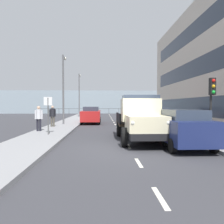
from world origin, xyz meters
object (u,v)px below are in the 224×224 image
car_maroon_kerbside_1 (153,119)px  pedestrian_couple_a (39,116)px  car_grey_kerbside_2 (139,115)px  car_red_oppositeside_0 (91,115)px  traffic_light_near (212,95)px  lamp_post_promenade (64,83)px  car_navy_kerbside_near (182,128)px  lamp_post_far (79,91)px  truck_vintage_cream (140,119)px  street_sign (48,109)px  pedestrian_strolling (53,114)px

car_maroon_kerbside_1 → pedestrian_couple_a: bearing=3.7°
car_grey_kerbside_2 → car_red_oppositeside_0: size_ratio=0.85×
traffic_light_near → lamp_post_promenade: 12.89m
car_red_oppositeside_0 → car_navy_kerbside_near: bearing=111.1°
lamp_post_far → truck_vintage_cream: bearing=104.7°
car_grey_kerbside_2 → pedestrian_couple_a: (7.95, 6.27, 0.25)m
truck_vintage_cream → traffic_light_near: bearing=-178.9°
car_navy_kerbside_near → car_red_oppositeside_0: size_ratio=0.82×
truck_vintage_cream → lamp_post_far: bearing=-75.3°
street_sign → car_maroon_kerbside_1: bearing=-162.4°
car_maroon_kerbside_1 → pedestrian_couple_a: size_ratio=2.50×
car_grey_kerbside_2 → lamp_post_far: (7.15, -11.14, 3.07)m
truck_vintage_cream → traffic_light_near: (-3.84, -0.08, 1.29)m
car_navy_kerbside_near → lamp_post_promenade: (7.23, -10.26, 3.04)m
truck_vintage_cream → car_navy_kerbside_near: 2.25m
truck_vintage_cream → lamp_post_promenade: bearing=-57.5°
car_navy_kerbside_near → car_maroon_kerbside_1: size_ratio=0.91×
truck_vintage_cream → street_sign: truck_vintage_cream is taller
car_maroon_kerbside_1 → pedestrian_couple_a: pedestrian_couple_a is taller
pedestrian_strolling → pedestrian_couple_a: bearing=85.1°
car_maroon_kerbside_1 → car_grey_kerbside_2: size_ratio=1.06×
car_navy_kerbside_near → car_red_oppositeside_0: bearing=-68.9°
car_red_oppositeside_0 → pedestrian_couple_a: (3.14, 7.42, 0.25)m
car_grey_kerbside_2 → traffic_light_near: traffic_light_near is taller
car_grey_kerbside_2 → car_maroon_kerbside_1: bearing=90.0°
car_red_oppositeside_0 → pedestrian_strolling: pedestrian_strolling is taller
pedestrian_strolling → street_sign: 4.67m
truck_vintage_cream → car_navy_kerbside_near: size_ratio=1.47×
car_red_oppositeside_0 → pedestrian_strolling: size_ratio=2.75×
car_grey_kerbside_2 → street_sign: size_ratio=1.77×
car_grey_kerbside_2 → pedestrian_strolling: pedestrian_strolling is taller
pedestrian_couple_a → lamp_post_far: bearing=-92.6°
pedestrian_couple_a → car_maroon_kerbside_1: bearing=-176.3°
pedestrian_couple_a → lamp_post_promenade: bearing=-97.8°
car_red_oppositeside_0 → street_sign: (2.07, 9.09, 0.79)m
lamp_post_promenade → pedestrian_strolling: bearing=78.5°
car_maroon_kerbside_1 → pedestrian_strolling: pedestrian_strolling is taller
truck_vintage_cream → car_navy_kerbside_near: (-1.66, 1.50, -0.28)m
pedestrian_strolling → car_red_oppositeside_0: bearing=-122.5°
car_maroon_kerbside_1 → car_grey_kerbside_2: (0.00, -5.76, -0.00)m
traffic_light_near → street_sign: (9.06, -1.80, -0.79)m
traffic_light_near → lamp_post_far: (9.33, -20.88, 1.50)m
car_maroon_kerbside_1 → lamp_post_far: (7.15, -16.90, 3.07)m
car_maroon_kerbside_1 → car_red_oppositeside_0: size_ratio=0.90×
pedestrian_strolling → traffic_light_near: traffic_light_near is taller
pedestrian_couple_a → lamp_post_promenade: size_ratio=0.27×
truck_vintage_cream → pedestrian_couple_a: 7.22m
car_navy_kerbside_near → street_sign: (6.88, -3.37, 0.79)m
pedestrian_couple_a → car_grey_kerbside_2: bearing=-141.7°
traffic_light_near → pedestrian_strolling: bearing=-32.8°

